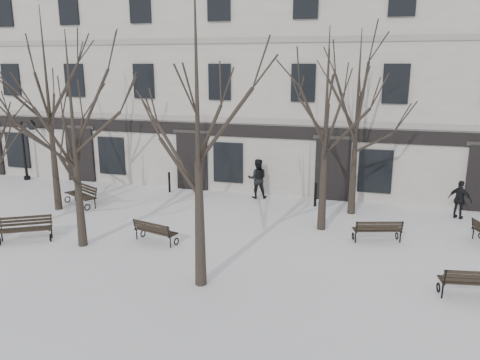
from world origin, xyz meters
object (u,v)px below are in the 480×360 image
at_px(bench_0, 26,228).
at_px(bench_4, 377,230).
at_px(bench_1, 155,231).
at_px(tree_1, 72,116).
at_px(tree_2, 197,95).
at_px(bench_2, 475,281).
at_px(lamp_post, 27,145).
at_px(bench_3, 82,194).

bearing_deg(bench_0, bench_4, -14.31).
xyz_separation_m(bench_0, bench_1, (4.55, 1.13, -0.03)).
bearing_deg(bench_1, bench_0, 28.65).
height_order(tree_1, tree_2, tree_2).
xyz_separation_m(bench_2, bench_4, (-2.55, 3.61, -0.03)).
bearing_deg(bench_4, lamp_post, -30.01).
bearing_deg(tree_1, bench_3, 124.40).
relative_size(bench_3, bench_4, 1.10).
bearing_deg(bench_3, lamp_post, 175.88).
distance_m(bench_0, lamp_post, 10.09).
distance_m(tree_1, bench_2, 13.18).
relative_size(bench_3, lamp_post, 0.59).
height_order(bench_3, lamp_post, lamp_post).
height_order(bench_1, bench_3, bench_3).
xyz_separation_m(bench_4, lamp_post, (-18.44, 4.35, 1.47)).
xyz_separation_m(tree_2, bench_2, (7.45, 1.28, -4.94)).
bearing_deg(bench_4, tree_2, 28.21).
relative_size(bench_0, lamp_post, 0.55).
height_order(tree_2, bench_4, tree_2).
distance_m(bench_0, bench_1, 4.69).
relative_size(bench_2, lamp_post, 0.56).
height_order(tree_1, bench_4, tree_1).
distance_m(bench_0, bench_3, 4.46).
height_order(bench_2, bench_4, bench_2).
distance_m(bench_1, bench_4, 7.97).
bearing_deg(tree_1, lamp_post, 138.18).
xyz_separation_m(bench_1, bench_4, (7.63, 2.30, 0.01)).
bearing_deg(bench_1, lamp_post, -16.86).
bearing_deg(tree_1, bench_0, -174.71).
bearing_deg(lamp_post, tree_2, -34.31).
bearing_deg(bench_1, tree_2, 151.17).
relative_size(bench_1, bench_4, 0.97).
bearing_deg(tree_1, tree_2, -18.21).
xyz_separation_m(bench_1, bench_2, (10.18, -1.31, 0.04)).
bearing_deg(bench_0, tree_2, -41.40).
bearing_deg(bench_1, bench_4, -148.53).
distance_m(bench_2, bench_3, 16.08).
height_order(tree_1, bench_2, tree_1).
distance_m(tree_1, bench_1, 4.83).
distance_m(tree_1, lamp_post, 11.66).
distance_m(bench_1, bench_2, 10.27).
xyz_separation_m(tree_1, tree_2, (5.08, -1.67, 0.86)).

